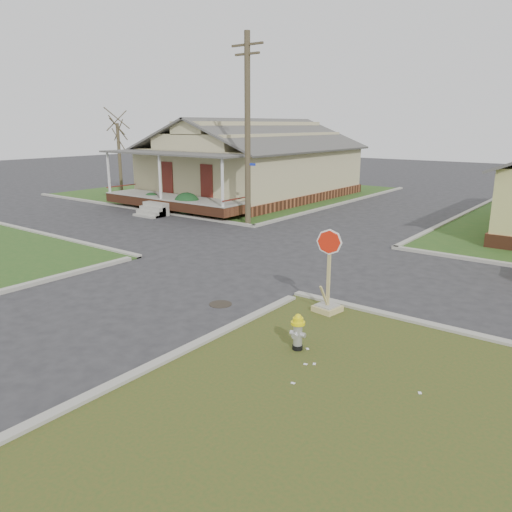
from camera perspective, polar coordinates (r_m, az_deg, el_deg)
The scene contains 11 objects.
ground at distance 15.83m, azimuth -8.89°, elevation -3.29°, with size 120.00×120.00×0.00m, color #28282A.
verge_far_left at distance 37.42m, azimuth -2.94°, elevation 7.37°, with size 19.00×19.00×0.05m, color #284D1B.
curbs at distance 19.47m, azimuth 1.71°, elevation 0.32°, with size 80.00×40.00×0.12m, color #9E9C8F, non-canonical shape.
manhole at distance 14.04m, azimuth -4.08°, elevation -5.50°, with size 0.64×0.64×0.01m, color black.
corner_house at distance 34.29m, azimuth -0.53°, elevation 10.49°, with size 10.10×15.50×5.30m.
utility_pole at distance 24.49m, azimuth -0.97°, elevation 14.33°, with size 1.80×0.28×9.00m.
tree_far_left at distance 36.64m, azimuth -15.32°, elevation 10.61°, with size 0.22×0.22×4.90m, color #413525.
fire_hydrant at distance 11.09m, azimuth 4.81°, elevation -8.43°, with size 0.31×0.31×0.84m.
stop_sign at distance 13.34m, azimuth 8.20°, elevation -4.32°, with size 0.64×0.62×2.24m.
hedge_left at distance 30.30m, azimuth -11.84°, elevation 6.29°, with size 1.28×1.05×0.97m, color #13351A.
hedge_right at distance 27.96m, azimuth -7.90°, elevation 5.96°, with size 1.52×1.24×1.16m, color #13351A.
Camera 1 is at (10.93, -10.35, 4.88)m, focal length 35.00 mm.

